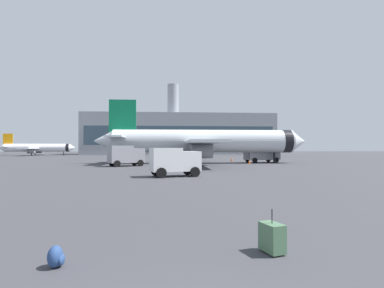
{
  "coord_description": "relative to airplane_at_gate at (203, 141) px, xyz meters",
  "views": [
    {
      "loc": [
        -0.12,
        -2.98,
        2.64
      ],
      "look_at": [
        2.37,
        28.52,
        3.0
      ],
      "focal_mm": 28.44,
      "sensor_mm": 36.0,
      "label": 1
    }
  ],
  "objects": [
    {
      "name": "airplane_at_gate",
      "position": [
        0.0,
        0.0,
        0.0
      ],
      "size": [
        35.62,
        32.03,
        10.5
      ],
      "color": "silver",
      "rests_on": "ground"
    },
    {
      "name": "airplane_taxiing",
      "position": [
        -49.63,
        55.22,
        -1.13
      ],
      "size": [
        24.69,
        22.27,
        7.25
      ],
      "color": "white",
      "rests_on": "ground"
    },
    {
      "name": "service_truck",
      "position": [
        -11.76,
        -7.1,
        -2.05
      ],
      "size": [
        5.27,
        4.2,
        2.9
      ],
      "color": "gray",
      "rests_on": "ground"
    },
    {
      "name": "fuel_truck",
      "position": [
        10.52,
        1.59,
        -1.88
      ],
      "size": [
        6.4,
        3.85,
        3.2
      ],
      "color": "gray",
      "rests_on": "ground"
    },
    {
      "name": "cargo_van",
      "position": [
        -5.23,
        -22.85,
        -2.21
      ],
      "size": [
        4.76,
        3.25,
        2.6
      ],
      "color": "white",
      "rests_on": "ground"
    },
    {
      "name": "safety_cone_near",
      "position": [
        6.56,
        7.93,
        -3.29
      ],
      "size": [
        0.44,
        0.44,
        0.75
      ],
      "color": "#F2590C",
      "rests_on": "ground"
    },
    {
      "name": "safety_cone_mid",
      "position": [
        -3.93,
        2.36,
        -3.36
      ],
      "size": [
        0.44,
        0.44,
        0.61
      ],
      "color": "#F2590C",
      "rests_on": "ground"
    },
    {
      "name": "safety_cone_far",
      "position": [
        7.44,
        -1.87,
        -3.31
      ],
      "size": [
        0.44,
        0.44,
        0.71
      ],
      "color": "#F2590C",
      "rests_on": "ground"
    },
    {
      "name": "safety_cone_outer",
      "position": [
        -0.31,
        6.7,
        -3.36
      ],
      "size": [
        0.44,
        0.44,
        0.6
      ],
      "color": "#F2590C",
      "rests_on": "ground"
    },
    {
      "name": "rolling_suitcase",
      "position": [
        -3.22,
        -43.08,
        -3.27
      ],
      "size": [
        0.57,
        0.73,
        1.1
      ],
      "color": "#476B4C",
      "rests_on": "ground"
    },
    {
      "name": "traveller_backpack",
      "position": [
        -8.28,
        -43.59,
        -3.42
      ],
      "size": [
        0.36,
        0.4,
        0.48
      ],
      "color": "navy",
      "rests_on": "ground"
    },
    {
      "name": "terminal_building",
      "position": [
        -1.25,
        70.42,
        4.37
      ],
      "size": [
        73.82,
        17.01,
        27.74
      ],
      "color": "gray",
      "rests_on": "ground"
    }
  ]
}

